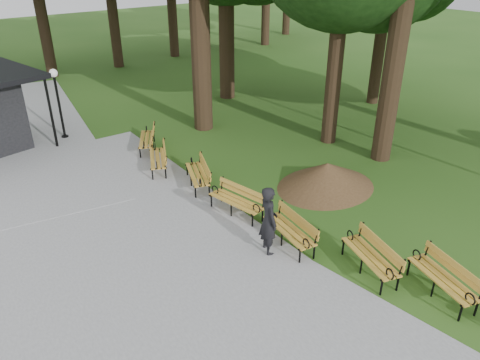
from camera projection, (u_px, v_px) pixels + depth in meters
ground at (311, 256)px, 11.85m from camera, size 100.00×100.00×0.00m
path at (116, 257)px, 11.75m from camera, size 12.00×38.00×0.06m
person at (269, 221)px, 11.59m from camera, size 0.65×0.80×1.89m
lamp_post at (56, 89)px, 18.09m from camera, size 0.32×0.32×2.85m
dirt_mound at (327, 175)px, 15.03m from camera, size 2.88×2.88×0.86m
bench_1 at (442, 279)px, 10.36m from camera, size 1.16×2.00×0.88m
bench_2 at (370, 257)px, 11.09m from camera, size 1.19×2.00×0.88m
bench_3 at (289, 231)px, 12.10m from camera, size 0.94×1.98×0.88m
bench_4 at (236, 201)px, 13.47m from camera, size 0.95×1.98×0.88m
bench_5 at (197, 174)px, 15.06m from camera, size 1.33×2.00×0.88m
bench_6 at (158, 158)px, 16.17m from camera, size 1.43×1.98×0.88m
bench_7 at (147, 139)px, 17.75m from camera, size 1.52×1.96×0.88m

